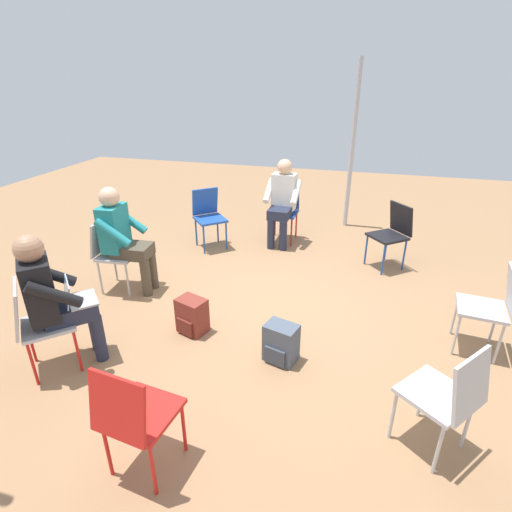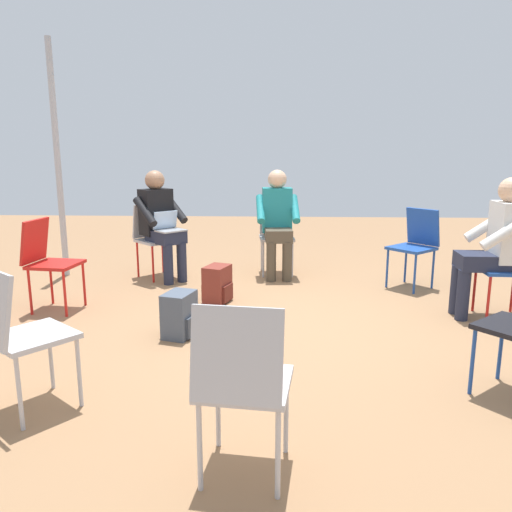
{
  "view_description": "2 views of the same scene",
  "coord_description": "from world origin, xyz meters",
  "px_view_note": "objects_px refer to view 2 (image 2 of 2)",
  "views": [
    {
      "loc": [
        0.91,
        -3.63,
        2.36
      ],
      "look_at": [
        -0.01,
        -0.34,
        0.78
      ],
      "focal_mm": 28.0,
      "sensor_mm": 36.0,
      "label": 1
    },
    {
      "loc": [
        4.1,
        -0.02,
        1.46
      ],
      "look_at": [
        -0.2,
        -0.2,
        0.54
      ],
      "focal_mm": 35.0,
      "sensor_mm": 36.0,
      "label": 2
    }
  ],
  "objects_px": {
    "backpack_near_laptop_user": "(217,286)",
    "chair_west": "(276,232)",
    "chair_southwest": "(154,235)",
    "person_in_teal": "(278,218)",
    "chair_northwest": "(416,242)",
    "chair_southeast": "(18,330)",
    "chair_south": "(48,258)",
    "person_with_laptop": "(161,219)",
    "chair_east": "(242,378)",
    "backpack_by_empty_chair": "(179,317)",
    "person_in_white": "(496,241)"
  },
  "relations": [
    {
      "from": "chair_south",
      "to": "person_in_white",
      "type": "xyz_separation_m",
      "value": [
        0.05,
        3.99,
        0.2
      ]
    },
    {
      "from": "chair_south",
      "to": "chair_southeast",
      "type": "height_order",
      "value": "same"
    },
    {
      "from": "chair_southeast",
      "to": "chair_northwest",
      "type": "bearing_deg",
      "value": 82.9
    },
    {
      "from": "backpack_near_laptop_user",
      "to": "backpack_by_empty_chair",
      "type": "height_order",
      "value": "same"
    },
    {
      "from": "chair_east",
      "to": "chair_west",
      "type": "height_order",
      "value": "same"
    },
    {
      "from": "backpack_near_laptop_user",
      "to": "chair_west",
      "type": "bearing_deg",
      "value": 155.14
    },
    {
      "from": "chair_southwest",
      "to": "backpack_by_empty_chair",
      "type": "bearing_deg",
      "value": 64.25
    },
    {
      "from": "chair_southeast",
      "to": "person_in_teal",
      "type": "distance_m",
      "value": 3.53
    },
    {
      "from": "chair_northwest",
      "to": "chair_west",
      "type": "xyz_separation_m",
      "value": [
        -0.6,
        -1.5,
        0.0
      ]
    },
    {
      "from": "chair_east",
      "to": "chair_northwest",
      "type": "xyz_separation_m",
      "value": [
        -3.34,
        1.63,
        0.0
      ]
    },
    {
      "from": "backpack_by_empty_chair",
      "to": "chair_southeast",
      "type": "bearing_deg",
      "value": -27.88
    },
    {
      "from": "person_with_laptop",
      "to": "person_in_teal",
      "type": "height_order",
      "value": "same"
    },
    {
      "from": "chair_northwest",
      "to": "chair_southwest",
      "type": "bearing_deg",
      "value": 41.27
    },
    {
      "from": "chair_southeast",
      "to": "chair_northwest",
      "type": "height_order",
      "value": "same"
    },
    {
      "from": "chair_east",
      "to": "chair_northwest",
      "type": "distance_m",
      "value": 3.71
    },
    {
      "from": "chair_southeast",
      "to": "person_in_teal",
      "type": "relative_size",
      "value": 0.69
    },
    {
      "from": "chair_east",
      "to": "person_with_laptop",
      "type": "bearing_deg",
      "value": 114.98
    },
    {
      "from": "person_in_teal",
      "to": "backpack_near_laptop_user",
      "type": "bearing_deg",
      "value": 56.4
    },
    {
      "from": "chair_south",
      "to": "chair_west",
      "type": "height_order",
      "value": "same"
    },
    {
      "from": "chair_southeast",
      "to": "chair_northwest",
      "type": "relative_size",
      "value": 1.0
    },
    {
      "from": "chair_west",
      "to": "person_in_white",
      "type": "xyz_separation_m",
      "value": [
        1.6,
        1.9,
        0.2
      ]
    },
    {
      "from": "chair_west",
      "to": "person_in_teal",
      "type": "relative_size",
      "value": 0.69
    },
    {
      "from": "chair_south",
      "to": "person_with_laptop",
      "type": "bearing_deg",
      "value": 153.63
    },
    {
      "from": "chair_southwest",
      "to": "person_in_teal",
      "type": "relative_size",
      "value": 0.69
    },
    {
      "from": "person_in_white",
      "to": "backpack_near_laptop_user",
      "type": "xyz_separation_m",
      "value": [
        -0.36,
        -2.47,
        -0.54
      ]
    },
    {
      "from": "backpack_near_laptop_user",
      "to": "person_in_white",
      "type": "bearing_deg",
      "value": 81.64
    },
    {
      "from": "chair_south",
      "to": "chair_east",
      "type": "height_order",
      "value": "same"
    },
    {
      "from": "chair_southwest",
      "to": "person_in_teal",
      "type": "height_order",
      "value": "person_in_teal"
    },
    {
      "from": "person_in_white",
      "to": "chair_west",
      "type": "bearing_deg",
      "value": 51.87
    },
    {
      "from": "person_in_white",
      "to": "backpack_near_laptop_user",
      "type": "distance_m",
      "value": 2.56
    },
    {
      "from": "person_in_teal",
      "to": "chair_south",
      "type": "bearing_deg",
      "value": 28.45
    },
    {
      "from": "chair_northwest",
      "to": "chair_southeast",
      "type": "bearing_deg",
      "value": 91.9
    },
    {
      "from": "chair_southeast",
      "to": "backpack_by_empty_chair",
      "type": "height_order",
      "value": "chair_southeast"
    },
    {
      "from": "chair_northwest",
      "to": "person_with_laptop",
      "type": "distance_m",
      "value": 2.82
    },
    {
      "from": "chair_southeast",
      "to": "person_with_laptop",
      "type": "bearing_deg",
      "value": 127.14
    },
    {
      "from": "chair_southeast",
      "to": "chair_west",
      "type": "relative_size",
      "value": 1.0
    },
    {
      "from": "backpack_by_empty_chair",
      "to": "chair_southwest",
      "type": "bearing_deg",
      "value": -160.89
    },
    {
      "from": "chair_east",
      "to": "person_in_white",
      "type": "distance_m",
      "value": 3.11
    },
    {
      "from": "chair_south",
      "to": "person_in_teal",
      "type": "height_order",
      "value": "person_in_teal"
    },
    {
      "from": "chair_southeast",
      "to": "person_with_laptop",
      "type": "relative_size",
      "value": 0.69
    },
    {
      "from": "chair_east",
      "to": "person_in_teal",
      "type": "height_order",
      "value": "person_in_teal"
    },
    {
      "from": "person_with_laptop",
      "to": "chair_south",
      "type": "bearing_deg",
      "value": 11.6
    },
    {
      "from": "chair_east",
      "to": "backpack_by_empty_chair",
      "type": "distance_m",
      "value": 1.9
    },
    {
      "from": "chair_southwest",
      "to": "chair_east",
      "type": "bearing_deg",
      "value": 64.48
    },
    {
      "from": "chair_west",
      "to": "person_in_teal",
      "type": "xyz_separation_m",
      "value": [
        0.17,
        0.01,
        0.2
      ]
    },
    {
      "from": "chair_south",
      "to": "person_in_teal",
      "type": "distance_m",
      "value": 2.52
    },
    {
      "from": "chair_northwest",
      "to": "chair_west",
      "type": "height_order",
      "value": "same"
    },
    {
      "from": "chair_southeast",
      "to": "person_in_teal",
      "type": "height_order",
      "value": "person_in_teal"
    },
    {
      "from": "chair_south",
      "to": "person_with_laptop",
      "type": "distance_m",
      "value": 1.43
    },
    {
      "from": "chair_south",
      "to": "backpack_by_empty_chair",
      "type": "height_order",
      "value": "chair_south"
    }
  ]
}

